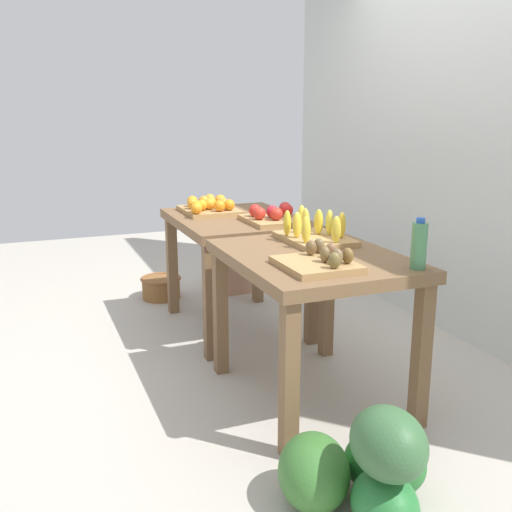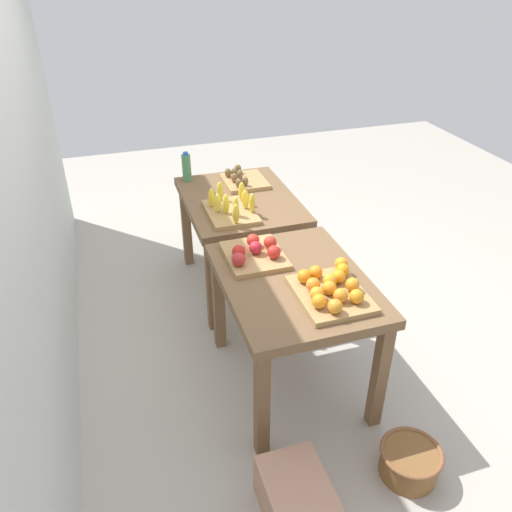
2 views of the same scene
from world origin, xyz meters
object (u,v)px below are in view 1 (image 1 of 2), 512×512
(cardboard_produce_box, at_px, (235,273))
(display_table_left, at_px, (237,234))
(watermelon_pile, at_px, (362,469))
(apple_bin, at_px, (273,216))
(banana_crate, at_px, (314,233))
(kiwi_bin, at_px, (320,261))
(water_bottle, at_px, (419,245))
(orange_bin, at_px, (209,206))
(wicker_basket, at_px, (161,287))
(display_table_right, at_px, (313,276))

(cardboard_produce_box, bearing_deg, display_table_left, -19.11)
(watermelon_pile, distance_m, cardboard_produce_box, 2.94)
(apple_bin, distance_m, watermelon_pile, 1.90)
(apple_bin, distance_m, banana_crate, 0.61)
(apple_bin, height_order, kiwi_bin, apple_bin)
(cardboard_produce_box, bearing_deg, banana_crate, -5.58)
(cardboard_produce_box, bearing_deg, water_bottle, 0.15)
(display_table_left, bearing_deg, watermelon_pile, -6.93)
(orange_bin, distance_m, watermelon_pile, 2.33)
(watermelon_pile, xyz_separation_m, wicker_basket, (-2.85, -0.10, -0.09))
(wicker_basket, bearing_deg, orange_bin, 20.41)
(apple_bin, bearing_deg, display_table_right, -9.92)
(watermelon_pile, bearing_deg, banana_crate, 161.85)
(display_table_right, bearing_deg, watermelon_pile, -15.24)
(display_table_left, xyz_separation_m, watermelon_pile, (2.02, -0.25, -0.48))
(wicker_basket, bearing_deg, kiwi_bin, 6.66)
(apple_bin, xyz_separation_m, cardboard_produce_box, (-1.14, 0.15, -0.69))
(banana_crate, relative_size, cardboard_produce_box, 1.11)
(orange_bin, distance_m, apple_bin, 0.56)
(display_table_right, distance_m, watermelon_pile, 1.05)
(display_table_right, height_order, watermelon_pile, display_table_right)
(kiwi_bin, bearing_deg, display_table_right, 159.11)
(display_table_left, xyz_separation_m, cardboard_produce_box, (-0.87, 0.30, -0.54))
(display_table_left, relative_size, water_bottle, 4.45)
(display_table_right, relative_size, wicker_basket, 3.21)
(watermelon_pile, xyz_separation_m, cardboard_produce_box, (-2.89, 0.55, -0.06))
(display_table_right, bearing_deg, orange_bin, -174.74)
(banana_crate, height_order, cardboard_produce_box, banana_crate)
(orange_bin, bearing_deg, display_table_left, 29.97)
(display_table_left, distance_m, cardboard_produce_box, 1.06)
(watermelon_pile, height_order, wicker_basket, watermelon_pile)
(water_bottle, bearing_deg, apple_bin, -172.95)
(display_table_right, relative_size, watermelon_pile, 1.50)
(kiwi_bin, height_order, watermelon_pile, kiwi_bin)
(wicker_basket, bearing_deg, cardboard_produce_box, 93.72)
(wicker_basket, bearing_deg, banana_crate, 15.74)
(apple_bin, height_order, watermelon_pile, apple_bin)
(apple_bin, bearing_deg, orange_bin, -150.84)
(apple_bin, distance_m, wicker_basket, 1.41)
(display_table_left, xyz_separation_m, kiwi_bin, (1.37, -0.09, 0.15))
(display_table_left, xyz_separation_m, apple_bin, (0.27, 0.15, 0.15))
(orange_bin, bearing_deg, wicker_basket, -159.59)
(apple_bin, height_order, banana_crate, banana_crate)
(apple_bin, height_order, water_bottle, water_bottle)
(banana_crate, xyz_separation_m, kiwi_bin, (0.49, -0.22, -0.02))
(kiwi_bin, relative_size, watermelon_pile, 0.52)
(display_table_right, distance_m, kiwi_bin, 0.30)
(banana_crate, relative_size, water_bottle, 1.90)
(watermelon_pile, relative_size, wicker_basket, 2.14)
(kiwi_bin, height_order, cardboard_produce_box, kiwi_bin)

